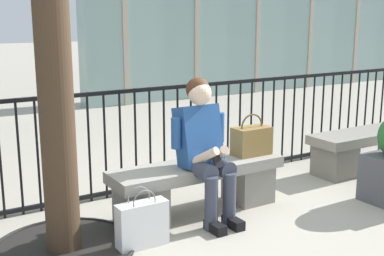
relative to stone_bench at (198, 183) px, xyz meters
The scene contains 7 objects.
ground_plane 0.27m from the stone_bench, ahead, with size 60.00×60.00×0.00m, color #A8A091.
stone_bench is the anchor object (origin of this frame).
seated_person_with_phone 0.40m from the stone_bench, 100.06° to the right, with size 0.52×0.66×1.21m.
handbag_on_bench 0.66m from the stone_bench, ahead, with size 0.35×0.20×0.39m.
shopping_bag 0.82m from the stone_bench, 153.36° to the right, with size 0.39×0.13×0.46m.
plaza_railing 0.80m from the stone_bench, 90.00° to the left, with size 7.76×0.04×1.04m.
stone_bench_far 2.38m from the stone_bench, ahead, with size 1.60×0.44×0.45m.
Camera 1 is at (-2.30, -3.61, 1.72)m, focal length 47.64 mm.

